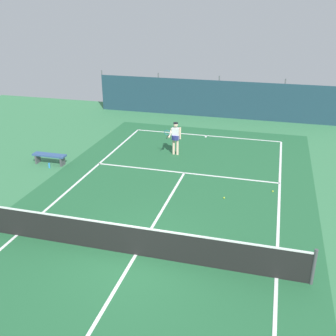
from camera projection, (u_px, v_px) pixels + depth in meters
name	position (u px, v px, depth m)	size (l,w,h in m)	color
ground_plane	(136.00, 255.00, 11.94)	(36.00, 36.00, 0.00)	#387A4C
court_surface	(136.00, 255.00, 11.94)	(11.02, 26.60, 0.01)	#236038
tennis_net	(135.00, 240.00, 11.74)	(10.12, 0.10, 1.10)	black
back_fence	(219.00, 106.00, 26.29)	(16.30, 0.98, 2.70)	#1E3D4C
tennis_player	(175.00, 136.00, 19.39)	(0.74, 0.74, 1.64)	beige
tennis_ball_near_player	(273.00, 191.00, 15.86)	(0.07, 0.07, 0.07)	#CCDB33
tennis_ball_midcourt	(224.00, 198.00, 15.33)	(0.07, 0.07, 0.07)	#CCDB33
parked_car	(203.00, 95.00, 28.42)	(2.08, 4.23, 1.68)	silver
courtside_bench	(50.00, 157.00, 18.46)	(1.60, 0.40, 0.49)	#335184
water_bottle	(49.00, 165.00, 18.12)	(0.08, 0.08, 0.24)	#338CD8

